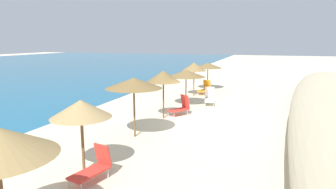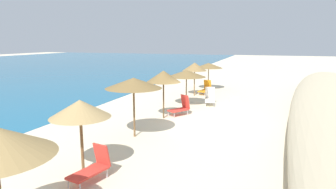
# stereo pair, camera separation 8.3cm
# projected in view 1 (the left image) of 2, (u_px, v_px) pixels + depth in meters

# --- Properties ---
(ground_plane) EXTENTS (160.00, 160.00, 0.00)m
(ground_plane) POSITION_uv_depth(u_px,v_px,m) (200.00, 122.00, 16.25)
(ground_plane) COLOR beige
(beach_umbrella_1) EXTENTS (2.02, 2.02, 2.47)m
(beach_umbrella_1) POSITION_uv_depth(u_px,v_px,m) (81.00, 109.00, 9.77)
(beach_umbrella_1) COLOR brown
(beach_umbrella_1) RESTS_ON ground_plane
(beach_umbrella_2) EXTENTS (2.57, 2.57, 2.74)m
(beach_umbrella_2) POSITION_uv_depth(u_px,v_px,m) (134.00, 83.00, 13.35)
(beach_umbrella_2) COLOR brown
(beach_umbrella_2) RESTS_ON ground_plane
(beach_umbrella_3) EXTENTS (1.94, 1.94, 2.73)m
(beach_umbrella_3) POSITION_uv_depth(u_px,v_px,m) (163.00, 77.00, 16.64)
(beach_umbrella_3) COLOR brown
(beach_umbrella_3) RESTS_ON ground_plane
(beach_umbrella_4) EXTENTS (2.59, 2.59, 2.45)m
(beach_umbrella_4) POSITION_uv_depth(u_px,v_px,m) (186.00, 74.00, 19.87)
(beach_umbrella_4) COLOR brown
(beach_umbrella_4) RESTS_ON ground_plane
(beach_umbrella_5) EXTENTS (1.95, 1.95, 2.67)m
(beach_umbrella_5) POSITION_uv_depth(u_px,v_px,m) (194.00, 67.00, 23.65)
(beach_umbrella_5) COLOR brown
(beach_umbrella_5) RESTS_ON ground_plane
(beach_umbrella_6) EXTENTS (2.52, 2.52, 2.41)m
(beach_umbrella_6) POSITION_uv_depth(u_px,v_px,m) (208.00, 66.00, 26.80)
(beach_umbrella_6) COLOR brown
(beach_umbrella_6) RESTS_ON ground_plane
(lounge_chair_0) EXTENTS (1.52, 0.93, 1.20)m
(lounge_chair_0) POSITION_uv_depth(u_px,v_px,m) (209.00, 98.00, 20.65)
(lounge_chair_0) COLOR white
(lounge_chair_0) RESTS_ON ground_plane
(lounge_chair_1) EXTENTS (1.65, 0.87, 1.13)m
(lounge_chair_1) POSITION_uv_depth(u_px,v_px,m) (205.00, 89.00, 24.79)
(lounge_chair_1) COLOR orange
(lounge_chair_1) RESTS_ON ground_plane
(lounge_chair_2) EXTENTS (1.43, 1.22, 1.19)m
(lounge_chair_2) POSITION_uv_depth(u_px,v_px,m) (181.00, 107.00, 17.71)
(lounge_chair_2) COLOR red
(lounge_chair_2) RESTS_ON ground_plane
(lounge_chair_4) EXTENTS (1.48, 0.87, 1.09)m
(lounge_chair_4) POSITION_uv_depth(u_px,v_px,m) (94.00, 167.00, 9.37)
(lounge_chair_4) COLOR red
(lounge_chair_4) RESTS_ON ground_plane
(cooler_box) EXTENTS (0.59, 0.59, 0.38)m
(cooler_box) POSITION_uv_depth(u_px,v_px,m) (234.00, 100.00, 21.30)
(cooler_box) COLOR white
(cooler_box) RESTS_ON ground_plane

